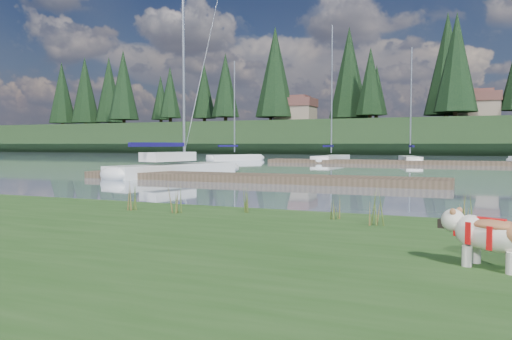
% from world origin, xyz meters
% --- Properties ---
extents(ground, '(200.00, 200.00, 0.00)m').
position_xyz_m(ground, '(0.00, 30.00, 0.00)').
color(ground, '#8394AC').
rests_on(ground, ground).
extents(bank, '(60.00, 9.00, 0.35)m').
position_xyz_m(bank, '(0.00, -6.00, 0.17)').
color(bank, '#2B4D1E').
rests_on(bank, ground).
extents(ridge, '(200.00, 20.00, 5.00)m').
position_xyz_m(ridge, '(0.00, 73.00, 2.50)').
color(ridge, black).
rests_on(ridge, ground).
extents(bulldog, '(0.94, 0.63, 0.55)m').
position_xyz_m(bulldog, '(4.57, -4.86, 0.70)').
color(bulldog, silver).
rests_on(bulldog, bank).
extents(sailboat_main, '(3.68, 8.72, 12.35)m').
position_xyz_m(sailboat_main, '(-8.97, 11.84, 0.42)').
color(sailboat_main, white).
rests_on(sailboat_main, ground).
extents(dock_near, '(16.00, 2.00, 0.30)m').
position_xyz_m(dock_near, '(-4.00, 9.00, 0.15)').
color(dock_near, '#4C3D2C').
rests_on(dock_near, ground).
extents(dock_far, '(26.00, 2.20, 0.30)m').
position_xyz_m(dock_far, '(2.00, 30.00, 0.15)').
color(dock_far, '#4C3D2C').
rests_on(dock_far, ground).
extents(sailboat_bg_0, '(4.01, 6.30, 9.49)m').
position_xyz_m(sailboat_bg_0, '(-15.55, 33.03, 0.33)').
color(sailboat_bg_0, white).
rests_on(sailboat_bg_0, ground).
extents(sailboat_bg_1, '(1.80, 8.10, 12.01)m').
position_xyz_m(sailboat_bg_1, '(-6.48, 33.45, 0.33)').
color(sailboat_bg_1, white).
rests_on(sailboat_bg_1, ground).
extents(sailboat_bg_2, '(2.60, 6.34, 9.55)m').
position_xyz_m(sailboat_bg_2, '(0.07, 32.90, 0.33)').
color(sailboat_bg_2, white).
rests_on(sailboat_bg_2, ground).
extents(weed_0, '(0.17, 0.14, 0.61)m').
position_xyz_m(weed_0, '(-0.40, -2.73, 0.61)').
color(weed_0, '#475B23').
rests_on(weed_0, bank).
extents(weed_1, '(0.17, 0.14, 0.46)m').
position_xyz_m(weed_1, '(0.75, -2.16, 0.54)').
color(weed_1, '#475B23').
rests_on(weed_1, bank).
extents(weed_2, '(0.17, 0.14, 0.66)m').
position_xyz_m(weed_2, '(3.10, -2.67, 0.63)').
color(weed_2, '#475B23').
rests_on(weed_2, bank).
extents(weed_3, '(0.17, 0.14, 0.60)m').
position_xyz_m(weed_3, '(-1.38, -2.72, 0.60)').
color(weed_3, '#475B23').
rests_on(weed_3, bank).
extents(weed_4, '(0.17, 0.14, 0.36)m').
position_xyz_m(weed_4, '(2.42, -2.33, 0.50)').
color(weed_4, '#475B23').
rests_on(weed_4, bank).
extents(weed_5, '(0.17, 0.14, 0.54)m').
position_xyz_m(weed_5, '(4.36, -2.25, 0.58)').
color(weed_5, '#475B23').
rests_on(weed_5, bank).
extents(mud_lip, '(60.00, 0.50, 0.14)m').
position_xyz_m(mud_lip, '(0.00, -1.60, 0.07)').
color(mud_lip, '#33281C').
rests_on(mud_lip, ground).
extents(conifer_0, '(5.72, 5.72, 14.15)m').
position_xyz_m(conifer_0, '(-55.00, 67.00, 12.64)').
color(conifer_0, '#382619').
rests_on(conifer_0, ridge).
extents(conifer_1, '(4.40, 4.40, 11.30)m').
position_xyz_m(conifer_1, '(-40.00, 71.00, 11.28)').
color(conifer_1, '#382619').
rests_on(conifer_1, ridge).
extents(conifer_2, '(6.60, 6.60, 16.05)m').
position_xyz_m(conifer_2, '(-25.00, 68.00, 13.54)').
color(conifer_2, '#382619').
rests_on(conifer_2, ridge).
extents(conifer_3, '(4.84, 4.84, 12.25)m').
position_xyz_m(conifer_3, '(-10.00, 72.00, 11.74)').
color(conifer_3, '#382619').
rests_on(conifer_3, ridge).
extents(conifer_4, '(6.16, 6.16, 15.10)m').
position_xyz_m(conifer_4, '(3.00, 66.00, 13.09)').
color(conifer_4, '#382619').
rests_on(conifer_4, ridge).
extents(house_0, '(6.30, 5.30, 4.65)m').
position_xyz_m(house_0, '(-22.00, 70.00, 7.31)').
color(house_0, gray).
rests_on(house_0, ridge).
extents(house_1, '(6.30, 5.30, 4.65)m').
position_xyz_m(house_1, '(6.00, 71.00, 7.31)').
color(house_1, gray).
rests_on(house_1, ridge).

